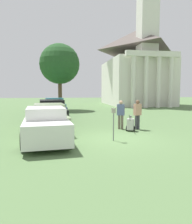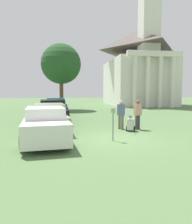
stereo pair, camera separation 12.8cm
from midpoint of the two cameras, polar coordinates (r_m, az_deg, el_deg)
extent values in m
plane|color=#517042|center=(10.16, 4.38, -7.04)|extent=(120.00, 120.00, 0.00)
cube|color=silver|center=(10.00, -13.35, -3.73)|extent=(2.26, 5.09, 0.83)
cube|color=silver|center=(9.73, -13.40, -0.14)|extent=(1.77, 2.22, 0.46)
cylinder|color=black|center=(11.57, -17.85, -3.84)|extent=(0.25, 0.77, 0.75)
cylinder|color=black|center=(11.61, -9.20, -3.61)|extent=(0.25, 0.77, 0.75)
cylinder|color=black|center=(8.57, -18.93, -7.13)|extent=(0.25, 0.77, 0.75)
cylinder|color=black|center=(8.61, -7.19, -6.80)|extent=(0.25, 0.77, 0.75)
cube|color=gray|center=(12.74, -12.43, -2.00)|extent=(2.30, 5.17, 0.73)
cube|color=gray|center=(12.48, -12.45, 0.82)|extent=(1.80, 2.26, 0.56)
cylinder|color=black|center=(14.31, -16.24, -2.09)|extent=(0.25, 0.74, 0.72)
cylinder|color=black|center=(14.37, -9.13, -1.91)|extent=(0.25, 0.74, 0.72)
cylinder|color=black|center=(11.23, -16.63, -4.16)|extent=(0.25, 0.74, 0.72)
cylinder|color=black|center=(11.31, -7.56, -3.91)|extent=(0.25, 0.74, 0.72)
cube|color=black|center=(16.07, -11.75, -0.34)|extent=(2.33, 5.18, 0.81)
cube|color=black|center=(15.82, -11.76, 2.09)|extent=(1.82, 2.26, 0.58)
cylinder|color=black|center=(17.63, -14.94, -0.72)|extent=(0.25, 0.69, 0.68)
cylinder|color=black|center=(17.71, -9.09, -0.57)|extent=(0.25, 0.69, 0.68)
cylinder|color=black|center=(14.53, -14.96, -2.03)|extent=(0.25, 0.69, 0.68)
cylinder|color=black|center=(14.64, -7.87, -1.84)|extent=(0.25, 0.69, 0.68)
cube|color=#19234C|center=(18.80, -11.37, 0.46)|extent=(2.32, 4.89, 0.75)
cube|color=#19234C|center=(18.57, -11.37, 2.32)|extent=(1.82, 2.14, 0.50)
cylinder|color=black|center=(20.25, -14.18, 0.15)|extent=(0.25, 0.73, 0.72)
cylinder|color=black|center=(20.35, -9.05, 0.27)|extent=(0.25, 0.73, 0.72)
cylinder|color=black|center=(17.33, -14.07, -0.74)|extent=(0.25, 0.73, 0.72)
cylinder|color=black|center=(17.45, -8.08, -0.59)|extent=(0.25, 0.73, 0.72)
cube|color=#23666B|center=(21.71, -11.07, 1.24)|extent=(2.29, 4.83, 0.83)
cube|color=#23666B|center=(21.49, -11.07, 2.96)|extent=(1.80, 2.11, 0.49)
cylinder|color=black|center=(23.14, -13.52, 0.83)|extent=(0.25, 0.73, 0.72)
cylinder|color=black|center=(23.24, -9.08, 0.93)|extent=(0.25, 0.73, 0.72)
cylinder|color=black|center=(20.25, -13.33, 0.17)|extent=(0.25, 0.73, 0.72)
cylinder|color=black|center=(20.38, -8.27, 0.30)|extent=(0.25, 0.73, 0.72)
cylinder|color=slate|center=(9.68, 4.21, -3.92)|extent=(0.05, 0.05, 1.24)
cube|color=gray|center=(9.58, 4.24, 0.39)|extent=(0.18, 0.09, 0.22)
cylinder|color=#665B4C|center=(12.72, 6.55, -2.66)|extent=(0.14, 0.14, 0.80)
cylinder|color=#665B4C|center=(12.74, 5.80, -2.63)|extent=(0.14, 0.14, 0.80)
cube|color=#4C597F|center=(12.65, 6.21, 0.58)|extent=(0.47, 0.37, 0.64)
sphere|color=tan|center=(12.62, 6.23, 2.51)|extent=(0.22, 0.22, 0.22)
cylinder|color=#3F3F47|center=(12.77, 10.75, -2.65)|extent=(0.14, 0.14, 0.82)
cylinder|color=#3F3F47|center=(12.66, 10.15, -2.70)|extent=(0.14, 0.14, 0.82)
cube|color=tan|center=(12.63, 10.51, 0.63)|extent=(0.47, 0.34, 0.65)
sphere|color=brown|center=(12.60, 10.55, 2.61)|extent=(0.22, 0.22, 0.22)
cube|color=#B2B2AD|center=(12.15, 8.70, -3.16)|extent=(0.51, 0.55, 0.60)
cone|color=#59595B|center=(12.10, 8.73, -1.38)|extent=(0.18, 0.18, 0.16)
cylinder|color=#4C4C4C|center=(11.63, 8.47, -1.56)|extent=(0.27, 0.55, 0.43)
cylinder|color=black|center=(12.21, 7.70, -4.26)|extent=(0.16, 0.28, 0.28)
cylinder|color=black|center=(12.17, 9.67, -4.33)|extent=(0.16, 0.28, 0.28)
cube|color=silver|center=(35.94, 10.01, 7.50)|extent=(8.60, 12.47, 6.94)
pyramid|color=#564C47|center=(36.76, 10.19, 17.82)|extent=(8.77, 12.71, 3.12)
cylinder|color=silver|center=(28.64, 9.58, 7.67)|extent=(0.56, 0.56, 6.59)
cylinder|color=silver|center=(29.23, 12.81, 7.56)|extent=(0.56, 0.56, 6.59)
cylinder|color=silver|center=(29.91, 15.89, 7.44)|extent=(0.56, 0.56, 6.59)
cylinder|color=silver|center=(30.68, 18.83, 7.30)|extent=(0.56, 0.56, 6.59)
cube|color=silver|center=(29.92, 14.54, 14.50)|extent=(7.31, 0.70, 0.70)
cube|color=silver|center=(33.18, 13.22, 23.88)|extent=(2.40, 2.40, 11.54)
cylinder|color=brown|center=(25.51, -9.50, 4.26)|extent=(0.44, 0.44, 3.32)
sphere|color=#234C23|center=(25.69, -9.63, 12.29)|extent=(4.54, 4.54, 4.54)
camera|label=1|loc=(0.06, -90.32, -0.03)|focal=35.00mm
camera|label=2|loc=(0.06, 89.68, 0.03)|focal=35.00mm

